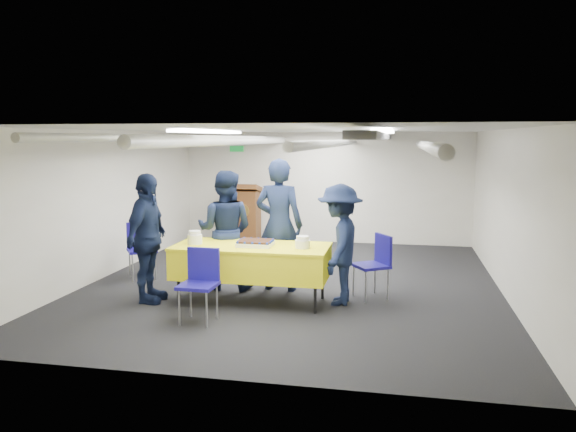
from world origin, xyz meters
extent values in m
plane|color=black|center=(0.00, 0.00, 0.00)|extent=(7.00, 7.00, 0.00)
cube|color=silver|center=(0.00, 3.49, 1.15)|extent=(6.00, 0.02, 2.30)
cube|color=silver|center=(-2.99, 0.00, 1.15)|extent=(0.02, 7.00, 2.30)
cube|color=silver|center=(2.99, 0.00, 1.15)|extent=(0.02, 7.00, 2.30)
cube|color=silver|center=(0.00, 0.00, 2.29)|extent=(6.00, 7.00, 0.02)
cylinder|color=silver|center=(-2.00, 0.00, 2.18)|extent=(0.10, 6.90, 0.10)
cylinder|color=silver|center=(-0.90, 0.00, 2.14)|extent=(0.14, 6.90, 0.14)
cylinder|color=silver|center=(0.60, 0.00, 2.10)|extent=(0.10, 6.90, 0.10)
cylinder|color=silver|center=(1.90, 0.00, 2.06)|extent=(0.14, 6.90, 0.14)
cube|color=gray|center=(1.20, 0.00, 2.20)|extent=(0.28, 6.90, 0.08)
cube|color=white|center=(-1.30, 0.00, 2.27)|extent=(0.25, 2.60, 0.04)
cube|color=white|center=(1.30, 0.00, 2.27)|extent=(0.25, 2.60, 0.04)
cube|color=#0C591E|center=(-1.90, 3.47, 1.95)|extent=(0.30, 0.04, 0.12)
cylinder|color=black|center=(-1.27, -1.42, 0.18)|extent=(0.04, 0.04, 0.36)
cylinder|color=black|center=(0.54, -1.42, 0.18)|extent=(0.04, 0.04, 0.36)
cylinder|color=black|center=(-1.27, -0.75, 0.18)|extent=(0.04, 0.04, 0.36)
cylinder|color=black|center=(0.54, -0.75, 0.18)|extent=(0.04, 0.04, 0.36)
cube|color=#FFF81A|center=(-0.36, -1.08, 0.54)|extent=(2.03, 0.89, 0.39)
cube|color=#FFF81A|center=(-0.36, -1.08, 0.76)|extent=(2.05, 0.91, 0.03)
cube|color=white|center=(-0.30, -1.12, 0.80)|extent=(0.45, 0.36, 0.05)
cube|color=black|center=(-0.30, -1.12, 0.84)|extent=(0.43, 0.34, 0.02)
sphere|color=#102796|center=(-0.50, -1.28, 0.84)|extent=(0.04, 0.04, 0.04)
sphere|color=#102796|center=(-0.50, -0.95, 0.84)|extent=(0.04, 0.04, 0.04)
sphere|color=#102796|center=(-0.40, -1.28, 0.84)|extent=(0.04, 0.04, 0.04)
sphere|color=#102796|center=(-0.40, -0.95, 0.84)|extent=(0.04, 0.04, 0.04)
sphere|color=#102796|center=(-0.30, -1.28, 0.84)|extent=(0.04, 0.04, 0.04)
sphere|color=#102796|center=(-0.30, -0.95, 0.84)|extent=(0.04, 0.04, 0.04)
sphere|color=#102796|center=(-0.20, -1.28, 0.84)|extent=(0.04, 0.04, 0.04)
sphere|color=#102796|center=(-0.20, -0.95, 0.84)|extent=(0.04, 0.04, 0.04)
sphere|color=#102796|center=(-0.10, -1.28, 0.84)|extent=(0.04, 0.04, 0.04)
sphere|color=#102796|center=(-0.10, -0.95, 0.84)|extent=(0.04, 0.04, 0.04)
sphere|color=#102796|center=(-0.52, -1.20, 0.84)|extent=(0.04, 0.04, 0.04)
sphere|color=#102796|center=(-0.09, -1.20, 0.84)|extent=(0.04, 0.04, 0.04)
sphere|color=#102796|center=(-0.52, -1.12, 0.84)|extent=(0.04, 0.04, 0.04)
sphere|color=#102796|center=(-0.09, -1.12, 0.84)|extent=(0.04, 0.04, 0.04)
sphere|color=#102796|center=(-0.52, -1.03, 0.84)|extent=(0.04, 0.04, 0.04)
sphere|color=#102796|center=(-0.09, -1.03, 0.84)|extent=(0.04, 0.04, 0.04)
cylinder|color=white|center=(-1.13, -1.13, 0.83)|extent=(0.20, 0.20, 0.13)
cylinder|color=white|center=(-1.13, -1.13, 0.92)|extent=(0.16, 0.16, 0.05)
cylinder|color=white|center=(0.33, -1.13, 0.82)|extent=(0.19, 0.19, 0.11)
cylinder|color=white|center=(0.33, -1.13, 0.90)|extent=(0.16, 0.16, 0.05)
cube|color=brown|center=(-1.60, 3.05, 0.55)|extent=(0.55, 0.45, 1.10)
cube|color=brown|center=(-1.60, 3.02, 1.15)|extent=(0.62, 0.53, 0.21)
cylinder|color=gold|center=(-1.60, 2.81, 0.70)|extent=(0.28, 0.02, 0.28)
cylinder|color=gray|center=(-0.94, -2.19, 0.21)|extent=(0.02, 0.02, 0.43)
cylinder|color=gray|center=(-0.60, -2.20, 0.21)|extent=(0.02, 0.02, 0.43)
cylinder|color=gray|center=(-0.93, -1.85, 0.21)|extent=(0.02, 0.02, 0.43)
cylinder|color=gray|center=(-0.59, -1.86, 0.21)|extent=(0.02, 0.02, 0.43)
cube|color=navy|center=(-0.77, -2.03, 0.45)|extent=(0.43, 0.43, 0.04)
cube|color=navy|center=(-0.76, -1.84, 0.67)|extent=(0.40, 0.05, 0.40)
cylinder|color=gray|center=(0.94, -0.53, 0.21)|extent=(0.02, 0.02, 0.43)
cylinder|color=gray|center=(1.13, -0.82, 0.21)|extent=(0.02, 0.02, 0.43)
cylinder|color=gray|center=(1.23, -0.35, 0.21)|extent=(0.02, 0.02, 0.43)
cylinder|color=gray|center=(1.41, -0.63, 0.21)|extent=(0.02, 0.02, 0.43)
cube|color=navy|center=(1.18, -0.58, 0.45)|extent=(0.58, 0.58, 0.04)
cube|color=navy|center=(1.34, -0.48, 0.67)|extent=(0.25, 0.36, 0.40)
cylinder|color=gray|center=(-2.41, -0.44, 0.21)|extent=(0.02, 0.02, 0.43)
cylinder|color=gray|center=(-2.12, -0.25, 0.21)|extent=(0.02, 0.02, 0.43)
cylinder|color=gray|center=(-2.60, -0.16, 0.21)|extent=(0.02, 0.02, 0.43)
cylinder|color=gray|center=(-2.31, 0.03, 0.21)|extent=(0.02, 0.02, 0.43)
cube|color=navy|center=(-2.36, -0.21, 0.45)|extent=(0.58, 0.58, 0.04)
cube|color=navy|center=(-2.47, -0.05, 0.67)|extent=(0.35, 0.26, 0.40)
imported|color=black|center=(-0.14, -0.40, 0.95)|extent=(0.72, 0.51, 1.90)
imported|color=black|center=(-0.92, -0.48, 0.86)|extent=(0.84, 0.66, 1.72)
imported|color=black|center=(-1.72, -1.33, 0.86)|extent=(0.43, 1.01, 1.72)
imported|color=black|center=(0.78, -0.91, 0.79)|extent=(0.64, 1.05, 1.59)
camera|label=1|loc=(1.54, -8.13, 2.17)|focal=35.00mm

